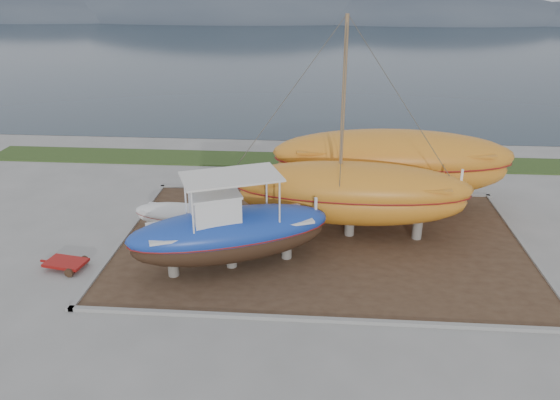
# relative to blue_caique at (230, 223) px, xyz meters

# --- Properties ---
(ground) EXTENTS (140.00, 140.00, 0.00)m
(ground) POSITION_rel_blue_caique_xyz_m (3.72, -1.46, -2.08)
(ground) COLOR gray
(ground) RESTS_ON ground
(dirt_patch) EXTENTS (18.00, 12.00, 0.06)m
(dirt_patch) POSITION_rel_blue_caique_xyz_m (3.72, 2.54, -2.05)
(dirt_patch) COLOR #422D1E
(dirt_patch) RESTS_ON ground
(curb_frame) EXTENTS (18.60, 12.60, 0.15)m
(curb_frame) POSITION_rel_blue_caique_xyz_m (3.72, 2.54, -2.00)
(curb_frame) COLOR gray
(curb_frame) RESTS_ON ground
(grass_strip) EXTENTS (44.00, 3.00, 0.08)m
(grass_strip) POSITION_rel_blue_caique_xyz_m (3.72, 14.04, -2.04)
(grass_strip) COLOR #284219
(grass_strip) RESTS_ON ground
(sea) EXTENTS (260.00, 100.00, 0.04)m
(sea) POSITION_rel_blue_caique_xyz_m (3.72, 68.54, -2.08)
(sea) COLOR #1B2A36
(sea) RESTS_ON ground
(mountain_ridge) EXTENTS (200.00, 36.00, 20.00)m
(mountain_ridge) POSITION_rel_blue_caique_xyz_m (3.72, 123.54, -2.08)
(mountain_ridge) COLOR #333D49
(mountain_ridge) RESTS_ON ground
(blue_caique) EXTENTS (8.75, 5.59, 4.04)m
(blue_caique) POSITION_rel_blue_caique_xyz_m (0.00, 0.00, 0.00)
(blue_caique) COLOR #1B40AC
(blue_caique) RESTS_ON dirt_patch
(white_dinghy) EXTENTS (4.40, 2.06, 1.28)m
(white_dinghy) POSITION_rel_blue_caique_xyz_m (-3.03, 3.18, -1.38)
(white_dinghy) COLOR white
(white_dinghy) RESTS_ON dirt_patch
(orange_sailboat) EXTENTS (10.87, 3.61, 9.86)m
(orange_sailboat) POSITION_rel_blue_caique_xyz_m (5.02, 3.34, 2.91)
(orange_sailboat) COLOR orange
(orange_sailboat) RESTS_ON dirt_patch
(orange_bare_hull) EXTENTS (12.17, 3.77, 3.98)m
(orange_bare_hull) POSITION_rel_blue_caique_xyz_m (7.20, 6.88, -0.03)
(orange_bare_hull) COLOR orange
(orange_bare_hull) RESTS_ON dirt_patch
(red_trailer) EXTENTS (2.63, 1.65, 0.35)m
(red_trailer) POSITION_rel_blue_caique_xyz_m (-6.88, -0.64, -1.90)
(red_trailer) COLOR #A01512
(red_trailer) RESTS_ON ground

